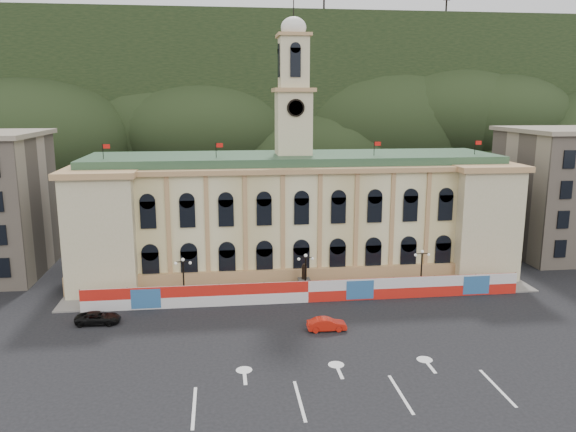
{
  "coord_description": "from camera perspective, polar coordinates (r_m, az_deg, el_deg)",
  "views": [
    {
      "loc": [
        -9.7,
        -44.77,
        22.62
      ],
      "look_at": [
        -1.93,
        18.0,
        9.46
      ],
      "focal_mm": 35.0,
      "sensor_mm": 36.0,
      "label": 1
    }
  ],
  "objects": [
    {
      "name": "ground",
      "position": [
        51.09,
        4.79,
        -14.57
      ],
      "size": [
        260.0,
        260.0,
        0.0
      ],
      "primitive_type": "plane",
      "color": "black",
      "rests_on": "ground"
    },
    {
      "name": "lane_markings",
      "position": [
        46.77,
        6.09,
        -17.23
      ],
      "size": [
        26.0,
        10.0,
        0.02
      ],
      "primitive_type": null,
      "color": "white",
      "rests_on": "ground"
    },
    {
      "name": "hill_ridge",
      "position": [
        167.08,
        -3.78,
        10.65
      ],
      "size": [
        230.0,
        80.0,
        64.0
      ],
      "color": "black",
      "rests_on": "ground"
    },
    {
      "name": "city_hall",
      "position": [
        74.53,
        0.57,
        0.32
      ],
      "size": [
        56.2,
        17.6,
        37.1
      ],
      "color": "beige",
      "rests_on": "ground"
    },
    {
      "name": "hoarding_fence",
      "position": [
        64.28,
        2.1,
        -7.67
      ],
      "size": [
        50.0,
        0.44,
        2.5
      ],
      "color": "red",
      "rests_on": "ground"
    },
    {
      "name": "pavement",
      "position": [
        67.16,
        1.68,
        -7.86
      ],
      "size": [
        56.0,
        5.5,
        0.16
      ],
      "primitive_type": "cube",
      "color": "slate",
      "rests_on": "ground"
    },
    {
      "name": "statue",
      "position": [
        67.03,
        1.65,
        -6.9
      ],
      "size": [
        1.4,
        1.4,
        3.72
      ],
      "color": "#595651",
      "rests_on": "ground"
    },
    {
      "name": "lamp_left",
      "position": [
        64.93,
        -10.58,
        -5.97
      ],
      "size": [
        1.96,
        0.44,
        5.15
      ],
      "color": "black",
      "rests_on": "ground"
    },
    {
      "name": "lamp_center",
      "position": [
        65.51,
        1.79,
        -5.61
      ],
      "size": [
        1.96,
        0.44,
        5.15
      ],
      "color": "black",
      "rests_on": "ground"
    },
    {
      "name": "lamp_right",
      "position": [
        68.99,
        13.41,
        -5.03
      ],
      "size": [
        1.96,
        0.44,
        5.15
      ],
      "color": "black",
      "rests_on": "ground"
    },
    {
      "name": "red_sedan",
      "position": [
        57.08,
        3.95,
        -10.91
      ],
      "size": [
        1.51,
        3.99,
        1.3
      ],
      "primitive_type": "imported",
      "rotation": [
        0.0,
        0.0,
        1.55
      ],
      "color": "red",
      "rests_on": "ground"
    },
    {
      "name": "black_suv",
      "position": [
        61.71,
        -18.73,
        -9.78
      ],
      "size": [
        2.47,
        4.69,
        1.25
      ],
      "primitive_type": "imported",
      "rotation": [
        0.0,
        0.0,
        1.53
      ],
      "color": "black",
      "rests_on": "ground"
    }
  ]
}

